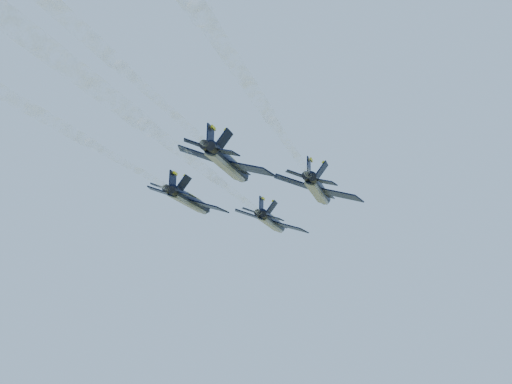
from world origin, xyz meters
The scene contains 4 objects.
jet_lead centered at (-8.17, 15.34, 98.74)m, with size 13.14×18.79×5.88m.
jet_left centered at (-13.92, -1.97, 98.74)m, with size 13.14×18.79×5.88m.
jet_right centered at (6.36, 3.63, 98.74)m, with size 13.14×18.79×5.88m.
jet_slot centered at (0.08, -12.21, 98.74)m, with size 13.14×18.79×5.88m.
Camera 1 is at (39.43, -72.52, 69.35)m, focal length 40.00 mm.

